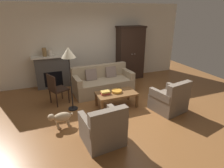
# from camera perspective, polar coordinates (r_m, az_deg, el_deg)

# --- Properties ---
(ground_plane) EXTENTS (9.60, 9.60, 0.00)m
(ground_plane) POSITION_cam_1_polar(r_m,az_deg,el_deg) (5.28, 2.23, -7.25)
(ground_plane) COLOR brown
(back_wall) EXTENTS (7.20, 0.10, 2.80)m
(back_wall) POSITION_cam_1_polar(r_m,az_deg,el_deg) (7.13, -5.92, 12.18)
(back_wall) COLOR silver
(back_wall) RESTS_ON ground
(fireplace) EXTENTS (1.26, 0.48, 1.12)m
(fireplace) POSITION_cam_1_polar(r_m,az_deg,el_deg) (6.83, -17.70, 3.70)
(fireplace) COLOR #4C4947
(fireplace) RESTS_ON ground
(armoire) EXTENTS (1.06, 0.57, 2.01)m
(armoire) POSITION_cam_1_polar(r_m,az_deg,el_deg) (7.40, 5.54, 9.45)
(armoire) COLOR black
(armoire) RESTS_ON ground
(couch) EXTENTS (1.96, 0.96, 0.86)m
(couch) POSITION_cam_1_polar(r_m,az_deg,el_deg) (6.16, -2.82, 0.34)
(couch) COLOR tan
(couch) RESTS_ON ground
(coffee_table) EXTENTS (1.10, 0.60, 0.42)m
(coffee_table) POSITION_cam_1_polar(r_m,az_deg,el_deg) (5.20, 1.33, -3.22)
(coffee_table) COLOR brown
(coffee_table) RESTS_ON ground
(fruit_bowl) EXTENTS (0.28, 0.28, 0.06)m
(fruit_bowl) POSITION_cam_1_polar(r_m,az_deg,el_deg) (5.19, 1.46, -2.24)
(fruit_bowl) COLOR orange
(fruit_bowl) RESTS_ON coffee_table
(book_stack) EXTENTS (0.26, 0.20, 0.09)m
(book_stack) POSITION_cam_1_polar(r_m,az_deg,el_deg) (5.08, -2.05, -2.63)
(book_stack) COLOR #B73833
(book_stack) RESTS_ON coffee_table
(mantel_vase_bronze) EXTENTS (0.14, 0.14, 0.28)m
(mantel_vase_bronze) POSITION_cam_1_polar(r_m,az_deg,el_deg) (6.65, -19.91, 9.13)
(mantel_vase_bronze) COLOR olive
(mantel_vase_bronze) RESTS_ON fireplace
(mantel_vase_cream) EXTENTS (0.15, 0.15, 0.21)m
(mantel_vase_cream) POSITION_cam_1_polar(r_m,az_deg,el_deg) (6.66, -18.32, 9.02)
(mantel_vase_cream) COLOR beige
(mantel_vase_cream) RESTS_ON fireplace
(armchair_near_left) EXTENTS (0.84, 0.84, 0.88)m
(armchair_near_left) POSITION_cam_1_polar(r_m,az_deg,el_deg) (3.87, -2.71, -13.57)
(armchair_near_left) COLOR #756656
(armchair_near_left) RESTS_ON ground
(armchair_near_right) EXTENTS (0.91, 0.91, 0.88)m
(armchair_near_right) POSITION_cam_1_polar(r_m,az_deg,el_deg) (5.23, 17.17, -4.68)
(armchair_near_right) COLOR #756656
(armchair_near_right) RESTS_ON ground
(side_chair_wooden) EXTENTS (0.58, 0.58, 0.90)m
(side_chair_wooden) POSITION_cam_1_polar(r_m,az_deg,el_deg) (5.51, -16.80, -1.04)
(side_chair_wooden) COLOR black
(side_chair_wooden) RESTS_ON ground
(floor_lamp) EXTENTS (0.36, 0.36, 1.70)m
(floor_lamp) POSITION_cam_1_polar(r_m,az_deg,el_deg) (4.81, -13.08, 8.17)
(floor_lamp) COLOR black
(floor_lamp) RESTS_ON ground
(dog) EXTENTS (0.57, 0.24, 0.39)m
(dog) POSITION_cam_1_polar(r_m,az_deg,el_deg) (4.52, -15.37, -9.82)
(dog) COLOR tan
(dog) RESTS_ON ground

